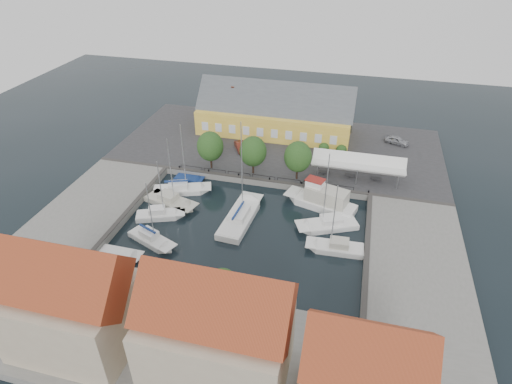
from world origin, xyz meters
TOP-DOWN VIEW (x-y plane):
  - ground at (0.00, 0.00)m, footprint 140.00×140.00m
  - north_quay at (0.00, 23.00)m, footprint 56.00×26.00m
  - west_quay at (-22.00, -2.00)m, footprint 12.00×24.00m
  - east_quay at (22.00, -2.00)m, footprint 12.00×24.00m
  - south_bank at (0.00, -21.00)m, footprint 56.00×14.00m
  - quay_edge_fittings at (0.02, 4.75)m, footprint 56.00×24.72m
  - warehouse at (-2.60, 28.36)m, footprint 28.56×14.00m
  - tent_canopy at (14.00, 14.50)m, footprint 14.00×4.00m
  - quay_trees at (-2.00, 12.00)m, footprint 18.20×4.20m
  - car_silver at (20.29, 28.31)m, footprint 4.60×3.09m
  - car_red at (-6.19, 19.16)m, footprint 3.20×4.20m
  - center_sailboat at (-0.93, 0.71)m, footprint 4.02×11.27m
  - trawler at (9.71, 6.80)m, footprint 10.89×5.96m
  - east_boat_a at (11.06, 2.21)m, footprint 8.72×6.04m
  - east_boat_b at (12.56, -2.34)m, footprint 7.46×2.77m
  - west_boat_a at (-11.72, 5.47)m, footprint 9.07×5.31m
  - west_boat_b at (-11.94, 2.08)m, footprint 8.60×4.96m
  - west_boat_c at (-12.03, -1.39)m, footprint 7.05×4.43m
  - west_boat_d at (-10.71, -6.59)m, footprint 7.44×4.77m
  - launch_sw at (-13.33, -10.10)m, footprint 5.73×2.22m
  - launch_nw at (-11.83, 8.99)m, footprint 4.80×2.00m
  - townhouses at (1.93, -23.24)m, footprint 36.30×8.50m

SIDE VIEW (x-z plane):
  - ground at x=0.00m, z-range 0.00..0.00m
  - launch_nw at x=-11.83m, z-range -0.35..0.53m
  - launch_sw at x=-13.33m, z-range -0.40..0.58m
  - west_boat_b at x=-11.94m, z-range -5.37..5.89m
  - east_boat_b at x=12.56m, z-range -4.81..5.34m
  - west_boat_c at x=-12.03m, z-range -4.45..4.98m
  - east_boat_a at x=11.06m, z-range -5.69..6.21m
  - west_boat_a at x=-11.72m, z-range -5.57..6.12m
  - west_boat_d at x=-10.71m, z-range -4.67..5.22m
  - center_sailboat at x=-0.93m, z-range -7.06..7.79m
  - north_quay at x=0.00m, z-range 0.00..1.00m
  - west_quay at x=-22.00m, z-range 0.00..1.00m
  - east_quay at x=22.00m, z-range 0.00..1.00m
  - south_bank at x=0.00m, z-range 0.00..1.00m
  - trawler at x=9.71m, z-range -1.48..3.52m
  - quay_edge_fittings at x=0.02m, z-range 0.86..1.26m
  - car_red at x=-6.19m, z-range 1.00..2.33m
  - car_silver at x=20.29m, z-range 1.00..2.45m
  - tent_canopy at x=14.00m, z-range 2.27..5.10m
  - warehouse at x=-2.60m, z-range -0.35..9.20m
  - quay_trees at x=-2.00m, z-range 1.73..8.03m
  - townhouses at x=1.93m, z-range -0.18..11.82m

